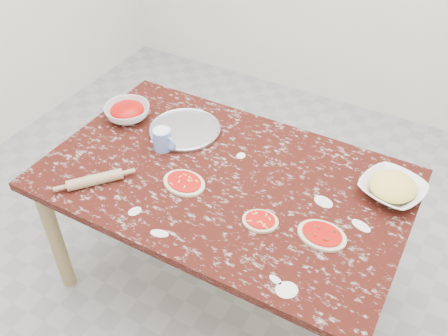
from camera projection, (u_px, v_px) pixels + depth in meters
ground at (224, 280)px, 2.67m from camera, size 4.00×4.00×0.00m
worktable at (224, 190)px, 2.24m from camera, size 1.60×1.00×0.75m
pizza_tray at (185, 130)px, 2.43m from camera, size 0.35×0.35×0.01m
sauce_bowl at (127, 112)px, 2.50m from camera, size 0.26×0.26×0.07m
cheese_bowl at (392, 190)px, 2.07m from camera, size 0.32×0.32×0.06m
flour_mug at (163, 139)px, 2.30m from camera, size 0.13×0.09×0.10m
pizza_left at (184, 183)px, 2.14m from camera, size 0.21×0.18×0.02m
pizza_mid at (260, 221)px, 1.97m from camera, size 0.17×0.15×0.02m
pizza_right at (322, 235)px, 1.91m from camera, size 0.20×0.15×0.02m
rolling_pin at (95, 180)px, 2.13m from camera, size 0.19×0.21×0.05m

